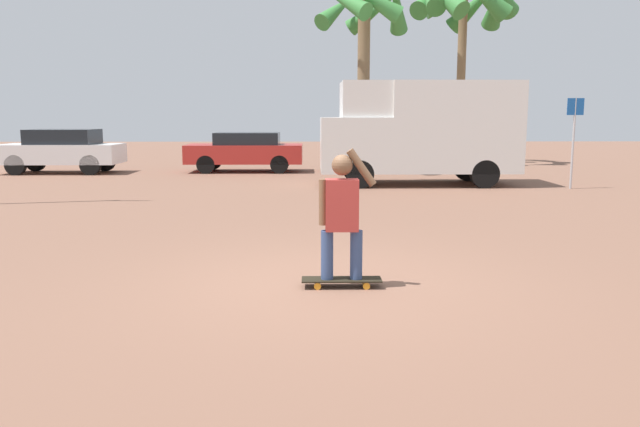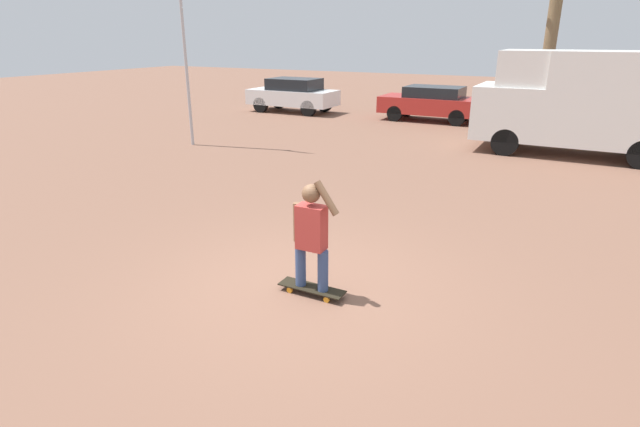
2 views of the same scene
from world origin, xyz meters
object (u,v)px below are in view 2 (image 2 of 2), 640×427
at_px(camper_van, 583,100).
at_px(parked_car_red, 432,103).
at_px(skateboard, 312,288).
at_px(flagpole, 183,9).
at_px(parked_car_white, 293,94).
at_px(person_skateboarder, 311,231).

xyz_separation_m(camper_van, parked_car_red, (-5.40, 4.13, -0.83)).
height_order(skateboard, parked_car_red, parked_car_red).
relative_size(skateboard, parked_car_red, 0.23).
relative_size(skateboard, flagpole, 0.13).
bearing_deg(parked_car_white, camper_van, -17.60).
distance_m(person_skateboarder, flagpole, 10.83).
height_order(camper_van, flagpole, flagpole).
height_order(person_skateboarder, camper_van, camper_van).
distance_m(skateboard, parked_car_white, 16.90).
distance_m(skateboard, person_skateboarder, 0.82).
xyz_separation_m(person_skateboarder, parked_car_red, (-2.62, 14.88, -0.17)).
bearing_deg(camper_van, parked_car_white, 162.40).
bearing_deg(person_skateboarder, skateboard, -0.00).
height_order(camper_van, parked_car_red, camper_van).
distance_m(camper_van, flagpole, 11.63).
height_order(parked_car_red, flagpole, flagpole).
relative_size(skateboard, parked_car_white, 0.23).
xyz_separation_m(camper_van, parked_car_white, (-11.57, 3.67, -0.77)).
xyz_separation_m(parked_car_red, parked_car_white, (-6.17, -0.46, 0.06)).
height_order(parked_car_red, parked_car_white, parked_car_white).
xyz_separation_m(parked_car_red, flagpole, (-5.25, -8.13, 3.26)).
bearing_deg(skateboard, parked_car_white, 121.39).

